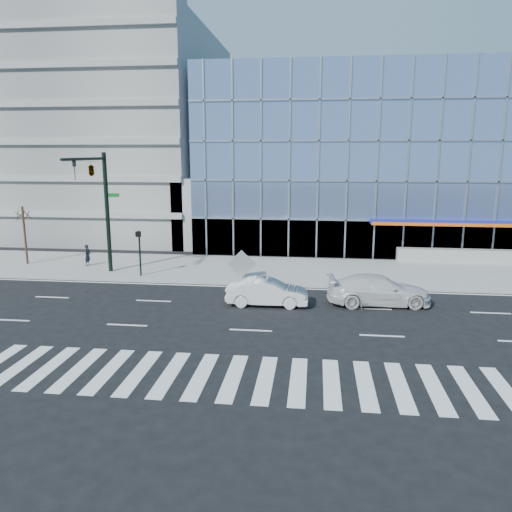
# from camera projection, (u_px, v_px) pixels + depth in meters

# --- Properties ---
(ground) EXTENTS (160.00, 160.00, 0.00)m
(ground) POSITION_uv_depth(u_px,v_px,m) (260.00, 305.00, 27.15)
(ground) COLOR black
(ground) RESTS_ON ground
(sidewalk) EXTENTS (120.00, 8.00, 0.15)m
(sidewalk) POSITION_uv_depth(u_px,v_px,m) (273.00, 270.00, 34.91)
(sidewalk) COLOR gray
(sidewalk) RESTS_ON ground
(theatre_building) EXTENTS (42.00, 26.00, 15.00)m
(theatre_building) POSITION_uv_depth(u_px,v_px,m) (430.00, 159.00, 49.26)
(theatre_building) COLOR #748EC1
(theatre_building) RESTS_ON ground
(parking_garage) EXTENTS (24.00, 24.00, 20.00)m
(parking_garage) POSITION_uv_depth(u_px,v_px,m) (100.00, 134.00, 52.71)
(parking_garage) COLOR gray
(parking_garage) RESTS_ON ground
(ramp_block) EXTENTS (6.00, 8.00, 6.00)m
(ramp_block) POSITION_uv_depth(u_px,v_px,m) (216.00, 211.00, 44.73)
(ramp_block) COLOR gray
(ramp_block) RESTS_ON ground
(tower_backdrop) EXTENTS (14.00, 14.00, 48.00)m
(tower_backdrop) POSITION_uv_depth(u_px,v_px,m) (143.00, 66.00, 93.78)
(tower_backdrop) COLOR gray
(tower_backdrop) RESTS_ON ground
(traffic_signal) EXTENTS (1.14, 5.74, 8.00)m
(traffic_signal) POSITION_uv_depth(u_px,v_px,m) (96.00, 184.00, 31.62)
(traffic_signal) COLOR black
(traffic_signal) RESTS_ON sidewalk
(ped_signal_post) EXTENTS (0.30, 0.33, 3.00)m
(ped_signal_post) POSITION_uv_depth(u_px,v_px,m) (139.00, 246.00, 32.51)
(ped_signal_post) COLOR black
(ped_signal_post) RESTS_ON sidewalk
(street_tree_near) EXTENTS (1.10, 1.10, 4.23)m
(street_tree_near) POSITION_uv_depth(u_px,v_px,m) (23.00, 214.00, 35.77)
(street_tree_near) COLOR #332319
(street_tree_near) RESTS_ON sidewalk
(white_suv) EXTENTS (5.74, 2.78, 1.61)m
(white_suv) POSITION_uv_depth(u_px,v_px,m) (379.00, 290.00, 27.09)
(white_suv) COLOR silver
(white_suv) RESTS_ON ground
(white_sedan) EXTENTS (4.43, 1.59, 1.45)m
(white_sedan) POSITION_uv_depth(u_px,v_px,m) (267.00, 292.00, 26.99)
(white_sedan) COLOR silver
(white_sedan) RESTS_ON ground
(pedestrian) EXTENTS (0.43, 0.60, 1.53)m
(pedestrian) POSITION_uv_depth(u_px,v_px,m) (88.00, 255.00, 35.70)
(pedestrian) COLOR black
(pedestrian) RESTS_ON sidewalk
(tilted_panel) EXTENTS (1.83, 0.32, 1.84)m
(tilted_panel) POSITION_uv_depth(u_px,v_px,m) (242.00, 264.00, 32.20)
(tilted_panel) COLOR #959595
(tilted_panel) RESTS_ON sidewalk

